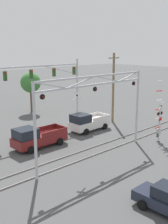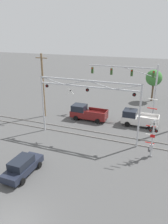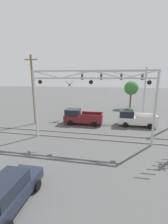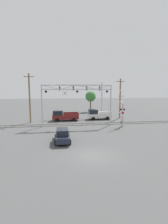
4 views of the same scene
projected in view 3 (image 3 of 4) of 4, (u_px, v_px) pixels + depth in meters
The scene contains 9 objects.
rail_track_near at pixel (91, 139), 15.50m from camera, with size 80.00×0.08×0.10m, color gray.
rail_track_far at pixel (93, 134), 16.87m from camera, with size 80.00×0.08×0.10m, color gray.
crossing_gantry at pixel (91, 91), 14.12m from camera, with size 11.85×0.26×6.95m.
traffic_signal_span at pixel (127, 83), 22.30m from camera, with size 10.03×0.39×7.74m.
pickup_truck_lead at pixel (81, 117), 20.58m from camera, with size 5.19×2.20×2.04m.
pickup_truck_following at pixel (134, 119), 19.77m from camera, with size 4.79×2.20×2.04m.
sedan_waiting at pixel (8, 193), 7.27m from camera, with size 1.87×4.24×1.59m.
utility_pole_left at pixel (33, 90), 19.87m from camera, with size 1.80×0.28×9.10m.
background_tree_beyond_span at pixel (131, 88), 30.59m from camera, with size 2.84×2.84×5.63m.
Camera 3 is at (2.07, -0.51, 6.26)m, focal length 24.00 mm.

